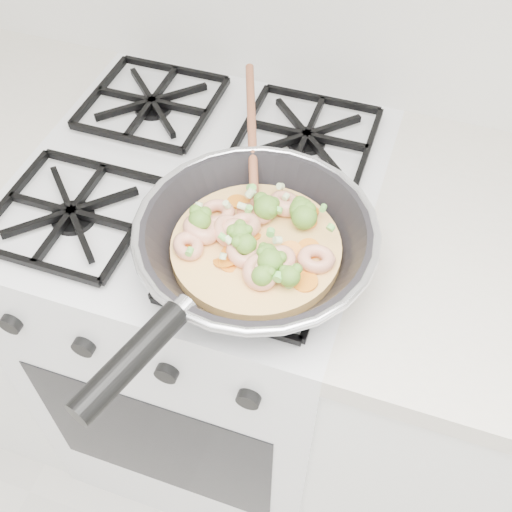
% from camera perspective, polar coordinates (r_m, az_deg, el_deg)
% --- Properties ---
extents(stove, '(0.60, 0.60, 0.92)m').
position_cam_1_polar(stove, '(1.40, -4.16, -6.13)').
color(stove, silver).
rests_on(stove, ground).
extents(skillet, '(0.35, 0.66, 0.10)m').
position_cam_1_polar(skillet, '(0.87, -0.17, 1.23)').
color(skillet, black).
rests_on(skillet, stove).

